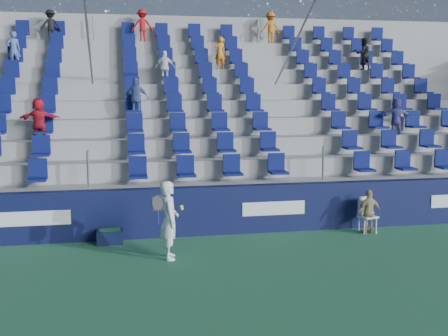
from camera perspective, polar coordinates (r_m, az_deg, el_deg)
The scene contains 7 objects.
ground at distance 11.07m, azimuth 1.75°, elevation -10.85°, with size 70.00×70.00×0.00m, color #2E6D46.
sponsor_wall at distance 13.88m, azimuth -1.08°, elevation -4.31°, with size 24.00×0.32×1.20m.
grandstand at distance 18.65m, azimuth -3.78°, elevation 3.68°, with size 24.00×8.17×6.63m.
tennis_player at distance 11.93m, azimuth -5.59°, elevation -5.27°, with size 0.69×0.65×1.67m.
line_judge_chair at distance 14.56m, azimuth 14.26°, elevation -4.35°, with size 0.47×0.49×0.89m.
line_judge at distance 14.43m, azimuth 14.51°, elevation -4.29°, with size 0.65×0.27×1.11m, color tan.
ball_bin at distance 13.41m, azimuth -11.53°, elevation -6.78°, with size 0.60×0.39×0.34m.
Camera 1 is at (-2.30, -10.20, 3.63)m, focal length 45.00 mm.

